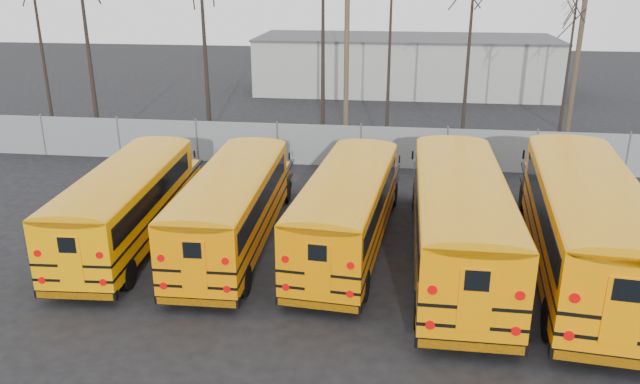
# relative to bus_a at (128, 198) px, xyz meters

# --- Properties ---
(ground) EXTENTS (120.00, 120.00, 0.00)m
(ground) POSITION_rel_bus_a_xyz_m (7.20, -2.21, -1.64)
(ground) COLOR black
(ground) RESTS_ON ground
(fence) EXTENTS (40.00, 0.04, 2.00)m
(fence) POSITION_rel_bus_a_xyz_m (7.20, 9.79, -0.64)
(fence) COLOR gray
(fence) RESTS_ON ground
(distant_building) EXTENTS (22.00, 8.00, 4.00)m
(distant_building) POSITION_rel_bus_a_xyz_m (9.20, 29.79, 0.36)
(distant_building) COLOR #9B9B97
(distant_building) RESTS_ON ground
(bus_a) EXTENTS (2.88, 10.15, 2.81)m
(bus_a) POSITION_rel_bus_a_xyz_m (0.00, 0.00, 0.00)
(bus_a) COLOR black
(bus_a) RESTS_ON ground
(bus_b) EXTENTS (2.55, 10.20, 2.84)m
(bus_b) POSITION_rel_bus_a_xyz_m (3.61, 0.13, 0.02)
(bus_b) COLOR black
(bus_b) RESTS_ON ground
(bus_c) EXTENTS (3.25, 10.34, 2.85)m
(bus_c) POSITION_rel_bus_a_xyz_m (7.39, 0.37, 0.03)
(bus_c) COLOR black
(bus_c) RESTS_ON ground
(bus_d) EXTENTS (2.72, 11.50, 3.21)m
(bus_d) POSITION_rel_bus_a_xyz_m (10.88, -0.56, 0.24)
(bus_d) COLOR black
(bus_d) RESTS_ON ground
(bus_e) EXTENTS (3.96, 12.16, 3.35)m
(bus_e) POSITION_rel_bus_a_xyz_m (14.55, -0.59, 0.32)
(bus_e) COLOR black
(bus_e) RESTS_ON ground
(utility_pole_left) EXTENTS (1.56, 0.39, 8.78)m
(utility_pole_left) POSITION_rel_bus_a_xyz_m (6.01, 15.12, 2.87)
(utility_pole_left) COLOR brown
(utility_pole_left) RESTS_ON ground
(utility_pole_right) EXTENTS (1.59, 0.46, 9.00)m
(utility_pole_right) POSITION_rel_bus_a_xyz_m (18.56, 17.71, 2.98)
(utility_pole_right) COLOR #463828
(utility_pole_right) RESTS_ON ground
(tree_0) EXTENTS (0.26, 0.26, 12.37)m
(tree_0) POSITION_rel_bus_a_xyz_m (-9.88, 12.59, 4.54)
(tree_0) COLOR black
(tree_0) RESTS_ON ground
(tree_1) EXTENTS (0.26, 0.26, 11.01)m
(tree_1) POSITION_rel_bus_a_xyz_m (-6.63, 11.30, 3.86)
(tree_1) COLOR black
(tree_1) RESTS_ON ground
(tree_2) EXTENTS (0.26, 0.26, 12.29)m
(tree_2) POSITION_rel_bus_a_xyz_m (-1.83, 15.15, 4.50)
(tree_2) COLOR black
(tree_2) RESTS_ON ground
(tree_3) EXTENTS (0.26, 0.26, 12.62)m
(tree_3) POSITION_rel_bus_a_xyz_m (4.80, 14.56, 4.66)
(tree_3) COLOR black
(tree_3) RESTS_ON ground
(tree_4) EXTENTS (0.26, 0.26, 12.72)m
(tree_4) POSITION_rel_bus_a_xyz_m (8.34, 12.29, 4.71)
(tree_4) COLOR black
(tree_4) RESTS_ON ground
(tree_5) EXTENTS (0.26, 0.26, 12.76)m
(tree_5) POSITION_rel_bus_a_xyz_m (12.09, 12.16, 4.74)
(tree_5) COLOR black
(tree_5) RESTS_ON ground
(tree_6) EXTENTS (0.26, 0.26, 9.42)m
(tree_6) POSITION_rel_bus_a_xyz_m (16.93, 12.96, 3.07)
(tree_6) COLOR black
(tree_6) RESTS_ON ground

